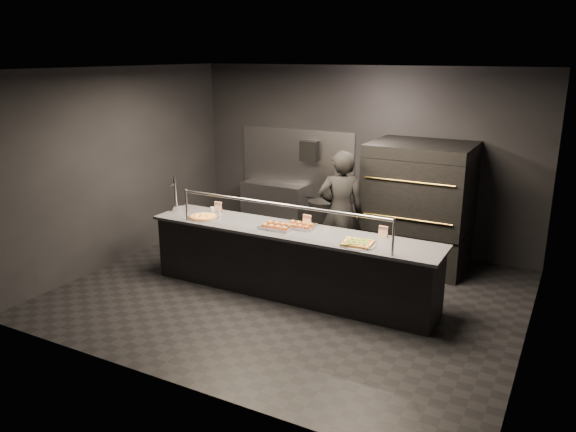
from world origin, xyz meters
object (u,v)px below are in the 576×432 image
(pizza_oven, at_px, (419,205))
(slider_tray_a, at_px, (277,226))
(fire_extinguisher, at_px, (338,182))
(worker, at_px, (341,212))
(beer_tap, at_px, (176,200))
(square_pizza, at_px, (358,243))
(trash_bin, at_px, (321,223))
(prep_shelf, at_px, (273,208))
(round_pizza, at_px, (204,217))
(service_counter, at_px, (291,262))
(slider_tray_b, at_px, (299,225))
(towel_dispenser, at_px, (310,151))

(pizza_oven, distance_m, slider_tray_a, 2.38)
(fire_extinguisher, relative_size, worker, 0.27)
(beer_tap, xyz_separation_m, slider_tray_a, (1.75, -0.04, -0.14))
(fire_extinguisher, bearing_deg, slider_tray_a, -86.36)
(pizza_oven, xyz_separation_m, worker, (-0.95, -0.81, -0.04))
(square_pizza, height_order, trash_bin, square_pizza)
(trash_bin, relative_size, worker, 0.41)
(prep_shelf, height_order, beer_tap, beer_tap)
(slider_tray_a, height_order, trash_bin, slider_tray_a)
(fire_extinguisher, xyz_separation_m, round_pizza, (-1.01, -2.50, -0.12))
(trash_bin, xyz_separation_m, worker, (0.77, -1.01, 0.54))
(worker, bearing_deg, fire_extinguisher, -93.96)
(prep_shelf, bearing_deg, trash_bin, -11.60)
(service_counter, height_order, slider_tray_b, service_counter)
(towel_dispenser, distance_m, trash_bin, 1.26)
(prep_shelf, bearing_deg, square_pizza, -43.42)
(slider_tray_b, bearing_deg, worker, 77.80)
(pizza_oven, bearing_deg, beer_tap, -149.09)
(slider_tray_b, bearing_deg, trash_bin, 106.30)
(beer_tap, bearing_deg, prep_shelf, 81.37)
(pizza_oven, height_order, square_pizza, pizza_oven)
(service_counter, relative_size, towel_dispenser, 11.71)
(towel_dispenser, bearing_deg, square_pizza, -53.06)
(pizza_oven, relative_size, worker, 1.03)
(service_counter, bearing_deg, beer_tap, 179.58)
(pizza_oven, bearing_deg, slider_tray_b, -123.32)
(prep_shelf, relative_size, beer_tap, 2.05)
(prep_shelf, height_order, square_pizza, square_pizza)
(pizza_oven, relative_size, square_pizza, 4.19)
(beer_tap, xyz_separation_m, square_pizza, (2.96, -0.16, -0.15))
(square_pizza, height_order, worker, worker)
(beer_tap, bearing_deg, square_pizza, -3.17)
(slider_tray_a, bearing_deg, slider_tray_b, 35.79)
(round_pizza, xyz_separation_m, slider_tray_a, (1.17, 0.08, 0.01))
(worker, bearing_deg, service_counter, 48.23)
(prep_shelf, height_order, slider_tray_b, slider_tray_b)
(slider_tray_a, bearing_deg, square_pizza, -5.83)
(round_pizza, relative_size, slider_tray_a, 0.95)
(pizza_oven, distance_m, fire_extinguisher, 1.63)
(beer_tap, xyz_separation_m, slider_tray_b, (2.00, 0.14, -0.14))
(prep_shelf, xyz_separation_m, trash_bin, (1.08, -0.22, -0.07))
(towel_dispenser, height_order, fire_extinguisher, towel_dispenser)
(prep_shelf, xyz_separation_m, round_pizza, (0.24, -2.42, 0.49))
(slider_tray_a, bearing_deg, fire_extinguisher, 93.64)
(service_counter, relative_size, fire_extinguisher, 8.12)
(service_counter, xyz_separation_m, pizza_oven, (1.20, 1.90, 0.50))
(pizza_oven, height_order, beer_tap, pizza_oven)
(slider_tray_a, xyz_separation_m, slider_tray_b, (0.25, 0.18, -0.00))
(towel_dispenser, bearing_deg, slider_tray_b, -67.02)
(towel_dispenser, xyz_separation_m, slider_tray_a, (0.70, -2.42, -0.60))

